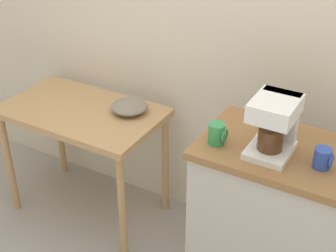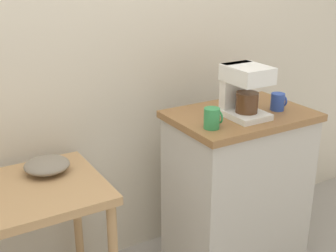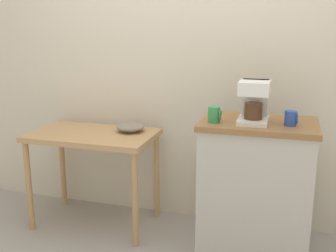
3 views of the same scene
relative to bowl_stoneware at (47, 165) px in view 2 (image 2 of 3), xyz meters
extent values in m
cube|color=beige|center=(0.48, 0.27, 0.63)|extent=(4.40, 0.10, 2.80)
cylinder|color=tan|center=(0.16, 0.12, -0.42)|extent=(0.04, 0.04, 0.69)
cube|color=#BCB7AD|center=(0.96, -0.23, -0.32)|extent=(0.69, 0.47, 0.89)
cube|color=olive|center=(0.96, -0.23, 0.14)|extent=(0.72, 0.50, 0.04)
cylinder|color=gray|center=(0.00, 0.00, -0.03)|extent=(0.09, 0.09, 0.01)
ellipsoid|color=gray|center=(0.00, 0.00, 0.00)|extent=(0.21, 0.21, 0.06)
cube|color=white|center=(0.92, -0.29, 0.17)|extent=(0.18, 0.22, 0.03)
cube|color=white|center=(0.92, -0.21, 0.29)|extent=(0.16, 0.05, 0.26)
cube|color=white|center=(0.92, -0.29, 0.38)|extent=(0.18, 0.22, 0.08)
cylinder|color=#4C2D19|center=(0.92, -0.30, 0.24)|extent=(0.11, 0.11, 0.10)
cylinder|color=#2D4CAD|center=(1.14, -0.29, 0.20)|extent=(0.07, 0.07, 0.09)
torus|color=#2D4CAD|center=(1.18, -0.29, 0.20)|extent=(0.01, 0.06, 0.06)
cylinder|color=#338C4C|center=(0.69, -0.33, 0.21)|extent=(0.07, 0.07, 0.10)
torus|color=#338C4C|center=(0.73, -0.33, 0.21)|extent=(0.01, 0.07, 0.07)
camera|label=1|loc=(1.43, -2.06, 1.36)|focal=53.22mm
camera|label=2|loc=(-0.49, -1.94, 0.90)|focal=48.61mm
camera|label=3|loc=(1.11, -2.73, 0.74)|focal=43.02mm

